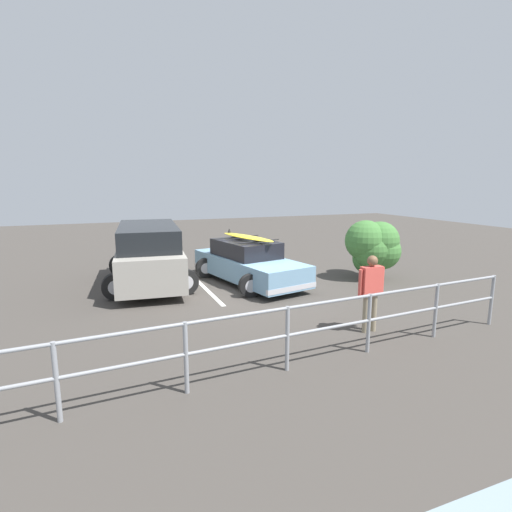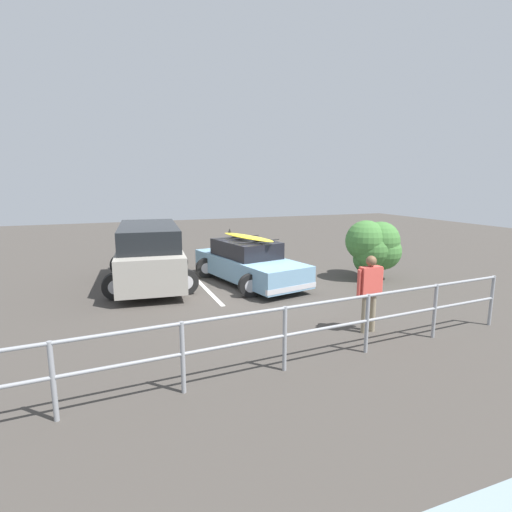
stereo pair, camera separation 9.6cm
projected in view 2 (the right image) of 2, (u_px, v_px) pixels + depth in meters
ground_plane at (248, 289)px, 11.75m from camera, size 44.00×44.00×0.02m
parking_stripe at (204, 287)px, 12.01m from camera, size 0.12×4.08×0.00m
sedan_car at (248, 263)px, 12.45m from camera, size 2.83×4.63×1.59m
suv_car at (149, 254)px, 12.17m from camera, size 2.85×5.06×1.84m
person_bystander at (370, 287)px, 8.24m from camera, size 0.64×0.22×1.63m
railing_fence at (285, 328)px, 6.57m from camera, size 10.35×0.70×1.12m
bush_near_left at (373, 246)px, 12.80m from camera, size 1.79×1.77×1.92m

